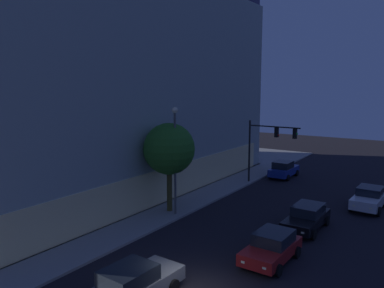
{
  "coord_description": "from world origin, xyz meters",
  "views": [
    {
      "loc": [
        -13.14,
        -8.87,
        9.28
      ],
      "look_at": [
        6.37,
        4.09,
        5.78
      ],
      "focal_mm": 35.91,
      "sensor_mm": 36.0,
      "label": 1
    }
  ],
  "objects_px": {
    "sidewalk_tree": "(169,149)",
    "street_lamp_sidewalk": "(175,148)",
    "car_blue": "(284,169)",
    "car_white": "(369,198)",
    "car_red": "(272,247)",
    "car_grey": "(133,284)",
    "modern_building": "(76,75)",
    "traffic_light_far_corner": "(268,140)",
    "car_black": "(307,217)"
  },
  "relations": [
    {
      "from": "modern_building",
      "to": "car_black",
      "type": "relative_size",
      "value": 7.37
    },
    {
      "from": "sidewalk_tree",
      "to": "car_grey",
      "type": "bearing_deg",
      "value": -150.68
    },
    {
      "from": "traffic_light_far_corner",
      "to": "car_grey",
      "type": "xyz_separation_m",
      "value": [
        -21.9,
        -2.94,
        -3.54
      ]
    },
    {
      "from": "modern_building",
      "to": "car_black",
      "type": "distance_m",
      "value": 24.47
    },
    {
      "from": "car_red",
      "to": "car_black",
      "type": "height_order",
      "value": "car_red"
    },
    {
      "from": "street_lamp_sidewalk",
      "to": "car_red",
      "type": "height_order",
      "value": "street_lamp_sidewalk"
    },
    {
      "from": "sidewalk_tree",
      "to": "car_red",
      "type": "distance_m",
      "value": 10.76
    },
    {
      "from": "car_red",
      "to": "car_blue",
      "type": "xyz_separation_m",
      "value": [
        18.93,
        6.34,
        0.04
      ]
    },
    {
      "from": "car_white",
      "to": "street_lamp_sidewalk",
      "type": "bearing_deg",
      "value": 129.88
    },
    {
      "from": "car_white",
      "to": "car_grey",
      "type": "bearing_deg",
      "value": 162.16
    },
    {
      "from": "street_lamp_sidewalk",
      "to": "car_blue",
      "type": "distance_m",
      "value": 16.59
    },
    {
      "from": "car_grey",
      "to": "car_white",
      "type": "relative_size",
      "value": 1.1
    },
    {
      "from": "traffic_light_far_corner",
      "to": "car_blue",
      "type": "bearing_deg",
      "value": -1.6
    },
    {
      "from": "car_white",
      "to": "car_black",
      "type": "bearing_deg",
      "value": 158.41
    },
    {
      "from": "sidewalk_tree",
      "to": "car_red",
      "type": "relative_size",
      "value": 1.54
    },
    {
      "from": "modern_building",
      "to": "sidewalk_tree",
      "type": "relative_size",
      "value": 5.37
    },
    {
      "from": "street_lamp_sidewalk",
      "to": "car_grey",
      "type": "xyz_separation_m",
      "value": [
        -10.09,
        -5.08,
        -4.19
      ]
    },
    {
      "from": "sidewalk_tree",
      "to": "car_white",
      "type": "bearing_deg",
      "value": -53.18
    },
    {
      "from": "car_blue",
      "to": "car_white",
      "type": "bearing_deg",
      "value": -124.93
    },
    {
      "from": "sidewalk_tree",
      "to": "car_white",
      "type": "xyz_separation_m",
      "value": [
        9.13,
        -12.2,
        -3.93
      ]
    },
    {
      "from": "traffic_light_far_corner",
      "to": "street_lamp_sidewalk",
      "type": "relative_size",
      "value": 0.77
    },
    {
      "from": "modern_building",
      "to": "car_blue",
      "type": "xyz_separation_m",
      "value": [
        12.85,
        -16.06,
        -9.55
      ]
    },
    {
      "from": "car_red",
      "to": "car_white",
      "type": "relative_size",
      "value": 0.96
    },
    {
      "from": "street_lamp_sidewalk",
      "to": "car_red",
      "type": "bearing_deg",
      "value": -109.47
    },
    {
      "from": "sidewalk_tree",
      "to": "street_lamp_sidewalk",
      "type": "bearing_deg",
      "value": -115.37
    },
    {
      "from": "car_grey",
      "to": "car_white",
      "type": "distance_m",
      "value": 20.6
    },
    {
      "from": "car_grey",
      "to": "car_black",
      "type": "distance_m",
      "value": 13.31
    },
    {
      "from": "street_lamp_sidewalk",
      "to": "car_grey",
      "type": "height_order",
      "value": "street_lamp_sidewalk"
    },
    {
      "from": "modern_building",
      "to": "car_grey",
      "type": "bearing_deg",
      "value": -124.83
    },
    {
      "from": "street_lamp_sidewalk",
      "to": "car_red",
      "type": "relative_size",
      "value": 1.82
    },
    {
      "from": "modern_building",
      "to": "car_black",
      "type": "height_order",
      "value": "modern_building"
    },
    {
      "from": "sidewalk_tree",
      "to": "car_white",
      "type": "distance_m",
      "value": 15.73
    },
    {
      "from": "traffic_light_far_corner",
      "to": "street_lamp_sidewalk",
      "type": "xyz_separation_m",
      "value": [
        -11.8,
        2.13,
        0.66
      ]
    },
    {
      "from": "traffic_light_far_corner",
      "to": "car_black",
      "type": "height_order",
      "value": "traffic_light_far_corner"
    },
    {
      "from": "traffic_light_far_corner",
      "to": "car_black",
      "type": "bearing_deg",
      "value": -144.15
    },
    {
      "from": "car_black",
      "to": "car_blue",
      "type": "distance_m",
      "value": 14.67
    },
    {
      "from": "car_grey",
      "to": "car_blue",
      "type": "bearing_deg",
      "value": 6.21
    },
    {
      "from": "sidewalk_tree",
      "to": "car_grey",
      "type": "xyz_separation_m",
      "value": [
        -10.48,
        -5.89,
        -3.96
      ]
    },
    {
      "from": "modern_building",
      "to": "car_white",
      "type": "relative_size",
      "value": 7.94
    },
    {
      "from": "car_grey",
      "to": "street_lamp_sidewalk",
      "type": "bearing_deg",
      "value": 26.7
    },
    {
      "from": "traffic_light_far_corner",
      "to": "car_white",
      "type": "relative_size",
      "value": 1.34
    },
    {
      "from": "sidewalk_tree",
      "to": "car_blue",
      "type": "distance_m",
      "value": 16.3
    },
    {
      "from": "sidewalk_tree",
      "to": "car_grey",
      "type": "height_order",
      "value": "sidewalk_tree"
    },
    {
      "from": "car_red",
      "to": "car_white",
      "type": "xyz_separation_m",
      "value": [
        12.55,
        -2.8,
        0.05
      ]
    },
    {
      "from": "street_lamp_sidewalk",
      "to": "car_grey",
      "type": "distance_m",
      "value": 12.05
    },
    {
      "from": "car_red",
      "to": "sidewalk_tree",
      "type": "bearing_deg",
      "value": 70.0
    },
    {
      "from": "car_red",
      "to": "car_black",
      "type": "xyz_separation_m",
      "value": [
        5.75,
        -0.11,
        0.01
      ]
    },
    {
      "from": "car_grey",
      "to": "car_red",
      "type": "distance_m",
      "value": 7.88
    },
    {
      "from": "car_blue",
      "to": "car_grey",
      "type": "bearing_deg",
      "value": -173.79
    },
    {
      "from": "car_grey",
      "to": "car_red",
      "type": "height_order",
      "value": "car_grey"
    }
  ]
}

